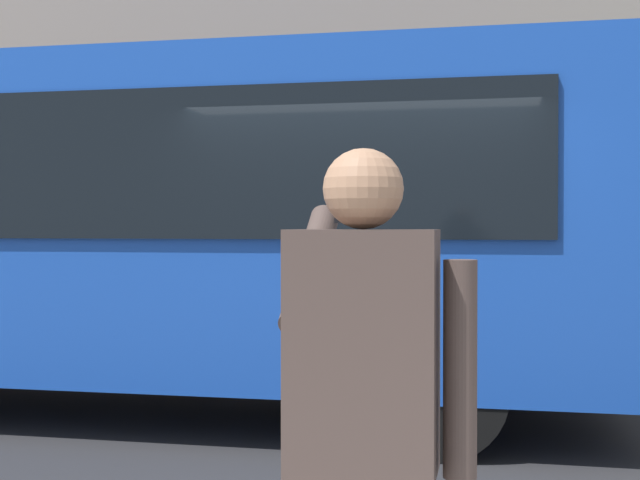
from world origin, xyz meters
TOP-DOWN VIEW (x-y plane):
  - ground_plane at (0.00, 0.00)m, footprint 60.00×60.00m
  - red_bus at (2.47, -0.45)m, footprint 9.05×2.54m
  - pedestrian_photographer at (-0.61, 4.42)m, footprint 0.53×0.52m

SIDE VIEW (x-z plane):
  - ground_plane at x=0.00m, z-range 0.00..0.00m
  - pedestrian_photographer at x=-0.61m, z-range 0.29..1.99m
  - red_bus at x=2.47m, z-range 0.14..3.22m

